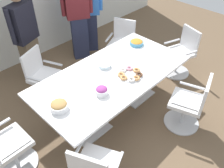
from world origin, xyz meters
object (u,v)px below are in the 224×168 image
object	(u,v)px
office_chair_0	(122,46)
donut_platter	(130,74)
conference_table	(112,80)
person_standing_2	(88,10)
snack_bowl_candy_mix	(102,91)
snack_bowl_cookies	(59,106)
plate_stack	(105,65)
snack_bowl_chips_orange	(137,42)
office_chair_5	(181,54)
office_chair_2	(6,149)
office_chair_4	(190,105)
person_standing_0	(26,36)
person_standing_1	(78,13)
office_chair_1	(44,79)

from	to	relation	value
office_chair_0	donut_platter	distance (m)	1.46
conference_table	person_standing_2	size ratio (longest dim) A/B	1.36
snack_bowl_candy_mix	snack_bowl_cookies	bearing A→B (deg)	162.40
plate_stack	snack_bowl_chips_orange	bearing A→B (deg)	5.26
office_chair_5	snack_bowl_chips_orange	world-z (taller)	office_chair_5
snack_bowl_candy_mix	person_standing_2	bearing A→B (deg)	52.75
snack_bowl_cookies	plate_stack	world-z (taller)	snack_bowl_cookies
office_chair_2	office_chair_4	size ratio (longest dim) A/B	1.00
office_chair_5	person_standing_0	xyz separation A→B (m)	(-2.08, 1.89, 0.49)
office_chair_5	person_standing_1	distance (m)	2.14
conference_table	office_chair_2	bearing A→B (deg)	173.59
person_standing_0	person_standing_1	xyz separation A→B (m)	(1.10, -0.08, 0.11)
office_chair_0	person_standing_1	xyz separation A→B (m)	(-0.42, 0.79, 0.59)
snack_bowl_chips_orange	donut_platter	size ratio (longest dim) A/B	0.64
office_chair_5	conference_table	bearing A→B (deg)	101.48
office_chair_0	snack_bowl_cookies	distance (m)	2.30
person_standing_2	plate_stack	xyz separation A→B (m)	(-0.99, -1.50, -0.14)
snack_bowl_chips_orange	person_standing_1	bearing A→B (deg)	98.79
office_chair_0	office_chair_5	world-z (taller)	same
snack_bowl_candy_mix	snack_bowl_cookies	distance (m)	0.59
person_standing_1	office_chair_0	bearing A→B (deg)	146.55
snack_bowl_chips_orange	donut_platter	bearing A→B (deg)	-146.30
office_chair_4	person_standing_0	distance (m)	2.94
snack_bowl_candy_mix	office_chair_2	bearing A→B (deg)	162.32
person_standing_2	snack_bowl_chips_orange	xyz separation A→B (m)	(-0.14, -1.42, -0.13)
office_chair_5	donut_platter	world-z (taller)	office_chair_5
office_chair_2	office_chair_0	bearing A→B (deg)	101.81
office_chair_0	person_standing_2	bearing A→B (deg)	-18.42
office_chair_2	person_standing_2	bearing A→B (deg)	118.13
office_chair_4	snack_bowl_candy_mix	xyz separation A→B (m)	(-0.99, 0.83, 0.40)
person_standing_1	snack_bowl_cookies	size ratio (longest dim) A/B	8.14
office_chair_0	donut_platter	world-z (taller)	office_chair_0
office_chair_4	donut_platter	size ratio (longest dim) A/B	2.43
person_standing_2	snack_bowl_chips_orange	world-z (taller)	person_standing_2
plate_stack	person_standing_1	bearing A→B (deg)	65.22
office_chair_2	plate_stack	bearing A→B (deg)	89.49
office_chair_1	office_chair_2	xyz separation A→B (m)	(-1.10, -0.85, 0.00)
office_chair_5	person_standing_2	xyz separation A→B (m)	(-0.63, 1.91, 0.51)
office_chair_0	office_chair_1	xyz separation A→B (m)	(-1.69, 0.22, 0.00)
office_chair_5	snack_bowl_cookies	distance (m)	2.68
conference_table	snack_bowl_chips_orange	world-z (taller)	snack_bowl_chips_orange
office_chair_0	person_standing_0	xyz separation A→B (m)	(-1.52, 0.86, 0.49)
office_chair_0	office_chair_1	size ratio (longest dim) A/B	1.00
person_standing_2	donut_platter	bearing A→B (deg)	98.87
office_chair_2	snack_bowl_cookies	distance (m)	0.84
office_chair_2	office_chair_5	size ratio (longest dim) A/B	1.00
conference_table	snack_bowl_candy_mix	distance (m)	0.50
office_chair_1	snack_bowl_candy_mix	world-z (taller)	office_chair_1
office_chair_2	donut_platter	distance (m)	1.91
office_chair_0	office_chair_4	size ratio (longest dim) A/B	1.00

